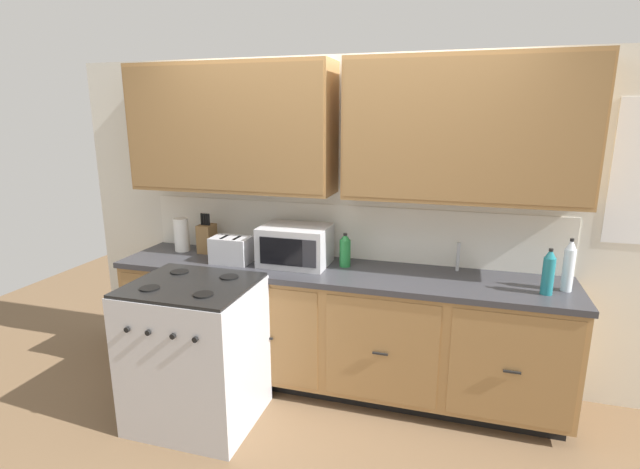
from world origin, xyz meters
TOP-DOWN VIEW (x-y plane):
  - ground_plane at (0.00, 0.00)m, footprint 8.00×8.00m
  - wall_unit at (0.00, 0.50)m, footprint 4.33×0.40m
  - counter_run at (0.00, 0.30)m, footprint 3.16×0.64m
  - stove_range at (-0.75, -0.33)m, footprint 0.76×0.68m
  - microwave at (-0.30, 0.34)m, footprint 0.48×0.37m
  - toaster at (-0.75, 0.24)m, footprint 0.28×0.18m
  - knife_block at (-1.06, 0.43)m, footprint 0.11×0.14m
  - sink_faucet at (0.82, 0.51)m, footprint 0.02×0.02m
  - paper_towel_roll at (-1.27, 0.42)m, footprint 0.12×0.12m
  - bottle_teal at (1.34, 0.20)m, footprint 0.07×0.07m
  - bottle_clear at (1.47, 0.30)m, footprint 0.07×0.07m
  - bottle_green at (0.06, 0.39)m, footprint 0.08×0.08m

SIDE VIEW (x-z plane):
  - ground_plane at x=0.00m, z-range 0.00..0.00m
  - counter_run at x=0.00m, z-range 0.01..0.92m
  - stove_range at x=-0.75m, z-range 0.00..0.95m
  - toaster at x=-0.75m, z-range 0.90..1.09m
  - sink_faucet at x=0.82m, z-range 0.90..1.10m
  - knife_block at x=-1.06m, z-range 0.86..1.17m
  - bottle_green at x=0.06m, z-range 0.90..1.14m
  - paper_towel_roll at x=-1.27m, z-range 0.90..1.16m
  - bottle_teal at x=1.34m, z-range 0.90..1.18m
  - microwave at x=-0.30m, z-range 0.90..1.18m
  - bottle_clear at x=1.47m, z-range 0.90..1.23m
  - wall_unit at x=0.00m, z-range 0.44..2.79m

